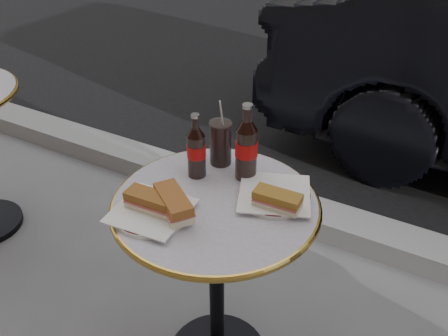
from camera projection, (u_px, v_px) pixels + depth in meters
The scene contains 11 objects.
asphalt_road at pixel (441, 16), 5.52m from camera, with size 40.00×8.00×0.00m, color black.
curb at pixel (306, 215), 2.50m from camera, with size 40.00×0.20×0.12m, color gray.
bistro_table at pixel (217, 289), 1.67m from camera, with size 0.62×0.62×0.73m, color #BAB2C4, non-canonical shape.
plate_left at pixel (151, 213), 1.41m from camera, with size 0.22×0.22×0.01m, color white.
plate_right at pixel (274, 196), 1.48m from camera, with size 0.22×0.22×0.01m, color silver.
sandwich_left_a at pixel (150, 202), 1.40m from camera, with size 0.14×0.07×0.05m, color brown.
sandwich_left_b at pixel (174, 204), 1.39m from camera, with size 0.16×0.07×0.05m, color #945425.
sandwich_right at pixel (277, 201), 1.41m from camera, with size 0.14×0.06×0.05m, color olive.
cola_bottle_left at pixel (196, 146), 1.52m from camera, with size 0.06×0.06×0.21m, color black, non-canonical shape.
cola_bottle_right at pixel (247, 142), 1.50m from camera, with size 0.07×0.07×0.25m, color black, non-canonical shape.
cola_glass at pixel (221, 143), 1.60m from camera, with size 0.07×0.07×0.15m, color black.
Camera 1 is at (0.59, -1.01, 1.62)m, focal length 40.00 mm.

